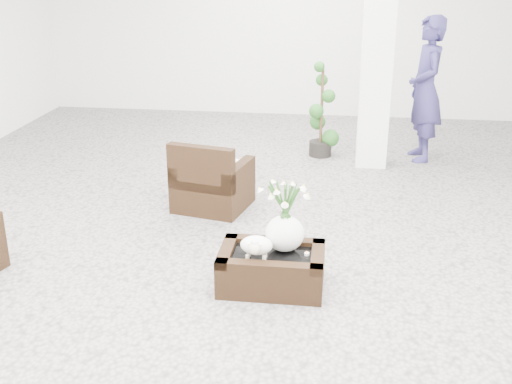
# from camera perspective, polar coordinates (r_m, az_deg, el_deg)

# --- Properties ---
(ground) EXTENTS (11.00, 11.00, 0.00)m
(ground) POSITION_cam_1_polar(r_m,az_deg,el_deg) (6.36, 0.12, -4.91)
(ground) COLOR gray
(ground) RESTS_ON ground
(column) EXTENTS (0.40, 0.40, 3.50)m
(column) POSITION_cam_1_polar(r_m,az_deg,el_deg) (8.55, 10.93, 13.70)
(column) COLOR white
(column) RESTS_ON ground
(coffee_table) EXTENTS (0.90, 0.60, 0.31)m
(coffee_table) POSITION_cam_1_polar(r_m,az_deg,el_deg) (5.58, 1.41, -7.02)
(coffee_table) COLOR black
(coffee_table) RESTS_ON ground
(sheep_figurine) EXTENTS (0.28, 0.23, 0.21)m
(sheep_figurine) POSITION_cam_1_polar(r_m,az_deg,el_deg) (5.38, 0.04, -4.98)
(sheep_figurine) COLOR white
(sheep_figurine) RESTS_ON coffee_table
(planter_narcissus) EXTENTS (0.44, 0.44, 0.80)m
(planter_narcissus) POSITION_cam_1_polar(r_m,az_deg,el_deg) (5.42, 2.62, -1.39)
(planter_narcissus) COLOR white
(planter_narcissus) RESTS_ON coffee_table
(tealight) EXTENTS (0.04, 0.04, 0.03)m
(tealight) POSITION_cam_1_polar(r_m,az_deg,el_deg) (5.50, 4.57, -5.52)
(tealight) COLOR white
(tealight) RESTS_ON coffee_table
(armchair) EXTENTS (0.90, 0.88, 0.81)m
(armchair) POSITION_cam_1_polar(r_m,az_deg,el_deg) (7.19, -3.90, 1.67)
(armchair) COLOR black
(armchair) RESTS_ON ground
(topiary) EXTENTS (0.35, 0.35, 1.32)m
(topiary) POSITION_cam_1_polar(r_m,az_deg,el_deg) (9.02, 5.89, 7.27)
(topiary) COLOR #1D4B18
(topiary) RESTS_ON ground
(shopper) EXTENTS (0.58, 0.78, 1.97)m
(shopper) POSITION_cam_1_polar(r_m,az_deg,el_deg) (9.06, 14.94, 8.86)
(shopper) COLOR navy
(shopper) RESTS_ON ground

